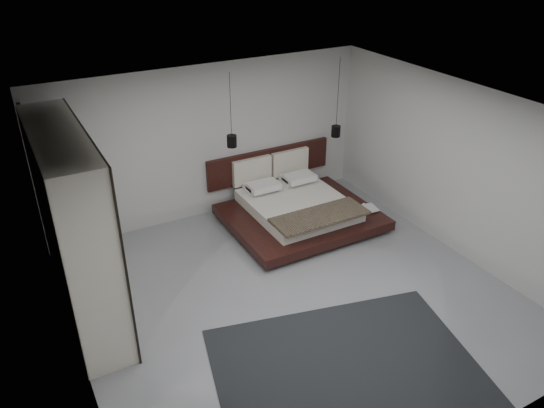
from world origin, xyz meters
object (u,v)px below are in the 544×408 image
pendant_right (336,131)px  rug (346,368)px  wardrobe (75,229)px  pendant_left (232,141)px  lattice_screen (41,195)px  bed (296,207)px

pendant_right → rug: 4.77m
wardrobe → pendant_left: bearing=22.7°
pendant_left → pendant_right: (2.13, 0.00, -0.20)m
pendant_right → rug: (-2.42, -3.85, -1.43)m
lattice_screen → rug: bearing=-55.1°
pendant_right → wardrobe: bearing=-166.6°
lattice_screen → wardrobe: 1.35m
pendant_left → wardrobe: bearing=-157.3°
bed → rug: (-1.35, -3.46, -0.27)m
bed → pendant_right: bearing=20.1°
wardrobe → lattice_screen: bearing=100.8°
lattice_screen → wardrobe: (0.25, -1.32, 0.04)m
pendant_right → bed: bearing=-159.9°
lattice_screen → pendant_right: size_ratio=1.76×
pendant_left → bed: bearing=-20.1°
lattice_screen → rug: 5.04m
pendant_left → wardrobe: 3.07m
bed → wardrobe: wardrobe is taller
wardrobe → pendant_right: bearing=13.4°
rug → pendant_left: bearing=85.7°
pendant_left → rug: 4.19m
lattice_screen → pendant_left: (3.07, -0.14, 0.34)m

